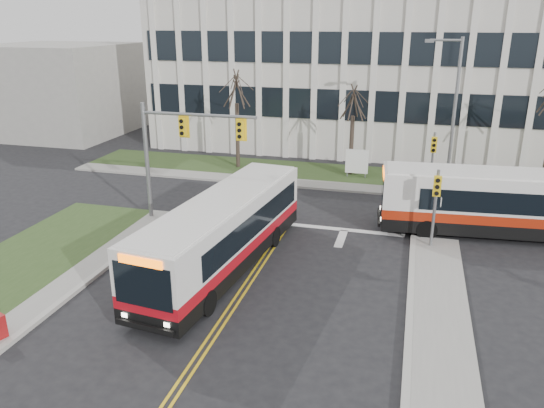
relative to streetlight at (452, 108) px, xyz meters
The scene contains 14 objects.
ground 18.81m from the streetlight, 116.37° to the right, with size 120.00×120.00×0.00m, color black.
sidewalk_cross 6.04m from the streetlight, 161.74° to the right, with size 44.00×1.60×0.14m, color #9E9B93.
building_lawn 6.23m from the streetlight, 149.29° to the left, with size 44.00×5.00×0.12m, color #2F451D.
office_building 14.15m from the streetlight, 102.38° to the left, with size 40.00×16.00×12.00m, color beige.
building_annex 35.43m from the streetlight, 163.93° to the left, with size 12.00×12.00×8.00m, color #9E9B93.
mast_arm_signal 16.39m from the streetlight, 146.49° to the right, with size 6.11×0.38×6.20m.
signal_pole_near 9.72m from the streetlight, 95.10° to the right, with size 0.34×0.39×3.80m.
signal_pole_far 2.93m from the streetlight, 136.05° to the right, with size 0.34×0.39×3.80m.
streetlight is the anchor object (origin of this frame).
directory_sign 6.96m from the streetlight, 166.77° to the left, with size 1.50×0.12×2.00m.
tree_left 14.15m from the streetlight, behind, with size 1.80×1.80×7.70m.
tree_mid 6.36m from the streetlight, 161.65° to the left, with size 1.80×1.80×6.82m.
bus_main 17.01m from the streetlight, 124.62° to the right, with size 2.53×11.66×3.11m, color silver, non-canonical shape.
bus_cross 8.01m from the streetlight, 68.54° to the right, with size 2.58×11.89×3.17m, color silver, non-canonical shape.
Camera 1 is at (5.97, -16.90, 10.17)m, focal length 35.00 mm.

